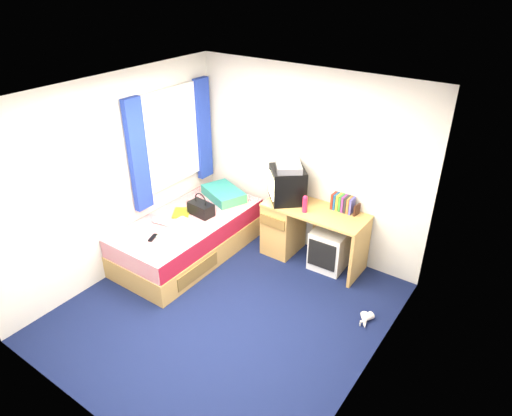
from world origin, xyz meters
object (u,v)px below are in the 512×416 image
Objects in this scene: white_heels at (365,320)px; remote_control at (153,238)px; storage_cube at (330,249)px; picture_frame at (357,210)px; handbag at (201,208)px; water_bottle at (161,222)px; towel at (183,226)px; pillow at (224,194)px; colour_swatch_fan at (160,238)px; vcr at (288,166)px; crt_tv at (287,185)px; aerosol_can at (304,198)px; pink_water_bottle at (305,205)px; desk at (296,227)px; bed at (189,236)px; magazine at (181,213)px.

remote_control is at bearing -164.39° from white_heels.
storage_cube is at bearing 138.46° from white_heels.
picture_frame reaches higher than storage_cube.
water_bottle is at bearing -111.95° from handbag.
towel is 0.32m from water_bottle.
pillow is 1.26m from colour_swatch_fan.
picture_frame is 0.53× the size of towel.
vcr reaches higher than white_heels.
colour_swatch_fan is (-0.91, -1.37, -0.42)m from crt_tv.
vcr reaches higher than aerosol_can.
towel is at bearing 77.67° from colour_swatch_fan.
pink_water_bottle is at bearing 44.40° from colour_swatch_fan.
remote_control is at bearing -61.14° from water_bottle.
desk is 2.48× the size of storage_cube.
towel is (-1.09, -1.05, -0.26)m from aerosol_can.
towel reaches higher than colour_swatch_fan.
handbag reaches higher than towel.
vcr is 1.60× the size of towel.
handbag is 1.34× the size of white_heels.
pink_water_bottle is 0.74× the size of towel.
magazine is at bearing 162.08° from bed.
white_heels is (0.58, -0.88, -0.78)m from picture_frame.
vcr is at bearing 90.00° from crt_tv.
aerosol_can is at bearing 29.42° from magazine.
storage_cube is 3.28× the size of remote_control.
picture_frame is 2.38m from colour_swatch_fan.
remote_control is (-1.33, -1.27, -0.30)m from pink_water_bottle.
colour_swatch_fan is 0.84× the size of white_heels.
picture_frame reaches higher than pillow.
picture_frame is (1.87, 0.98, 0.55)m from bed.
pillow is at bearing 68.63° from remote_control.
desk reaches higher than remote_control.
towel is 1.21× the size of colour_swatch_fan.
desk is at bearing 151.21° from white_heels.
vcr reaches higher than bed.
vcr is (-0.15, 0.00, 0.82)m from desk.
bed is at bearing -144.08° from desk.
bed is 10.00× the size of water_bottle.
aerosol_can is at bearing 49.72° from crt_tv.
handbag reaches higher than storage_cube.
picture_frame is at bearing 27.62° from bed.
pink_water_bottle is 0.70× the size of magazine.
storage_cube is at bearing 3.57° from pillow.
vcr is 1.86m from remote_control.
crt_tv is (-0.15, 0.00, 0.56)m from desk.
water_bottle is (-1.49, -0.98, -0.27)m from pink_water_bottle.
crt_tv is 1.70m from colour_swatch_fan.
vcr is (0.96, 0.11, 0.62)m from pillow.
handbag is at bearing -84.11° from pillow.
crt_tv is at bearing 6.48° from pillow.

